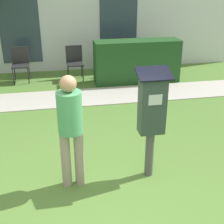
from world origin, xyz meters
TOP-DOWN VIEW (x-y plane):
  - ground_plane at (0.00, 0.00)m, footprint 40.00×40.00m
  - sidewalk at (0.00, 3.85)m, footprint 12.00×1.10m
  - building_facade at (0.00, 6.30)m, footprint 10.00×0.26m
  - parking_meter at (0.72, 0.64)m, footprint 0.44×0.31m
  - person_standing at (-0.36, 0.61)m, footprint 0.32×0.32m
  - outdoor_chair_left at (-1.41, 5.40)m, footprint 0.44×0.44m
  - outdoor_chair_middle at (0.02, 5.30)m, footprint 0.44×0.44m
  - outdoor_chair_right at (1.44, 5.30)m, footprint 0.44×0.44m
  - hedge_row at (1.61, 4.79)m, footprint 2.23×0.60m

SIDE VIEW (x-z plane):
  - ground_plane at x=0.00m, z-range 0.00..0.00m
  - sidewalk at x=0.00m, z-range 0.00..0.02m
  - outdoor_chair_left at x=-1.41m, z-range 0.08..0.98m
  - outdoor_chair_middle at x=0.02m, z-range 0.08..0.98m
  - outdoor_chair_right at x=1.44m, z-range 0.08..0.98m
  - hedge_row at x=1.61m, z-range 0.00..1.10m
  - person_standing at x=-0.36m, z-range 0.14..1.72m
  - parking_meter at x=0.72m, z-range 0.22..1.81m
  - building_facade at x=0.00m, z-range 0.00..3.20m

